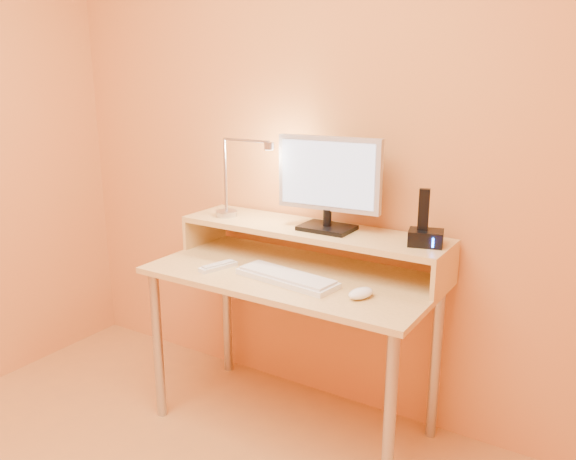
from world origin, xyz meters
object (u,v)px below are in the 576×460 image
Objects in this scene: lamp_base at (227,213)px; keyboard at (287,278)px; monitor_panel at (329,174)px; mouse at (361,293)px; remote_control at (218,267)px; phone_dock at (426,238)px.

keyboard is (0.47, -0.22, -0.16)m from lamp_base.
monitor_panel reaches higher than mouse.
mouse is at bearing 5.91° from keyboard.
lamp_base is (-0.51, -0.04, -0.23)m from monitor_panel.
phone_dock is at bearing 35.95° from remote_control.
mouse reaches higher than remote_control.
lamp_base is 0.23× the size of keyboard.
remote_control is at bearing -159.75° from mouse.
phone_dock is 0.75× the size of remote_control.
remote_control is at bearing -60.22° from lamp_base.
phone_dock reaches higher than remote_control.
lamp_base reaches higher than mouse.
monitor_panel is 0.54m from mouse.
mouse is at bearing -134.68° from phone_dock.
mouse is 0.66× the size of remote_control.
phone_dock is 0.86m from remote_control.
monitor_panel is 2.61× the size of remote_control.
mouse is (0.28, -0.27, -0.38)m from monitor_panel.
keyboard is 0.33m from remote_control.
monitor_panel is 1.04× the size of keyboard.
remote_control is (-0.32, -0.03, -0.00)m from keyboard.
monitor_panel is at bearing 54.65° from remote_control.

